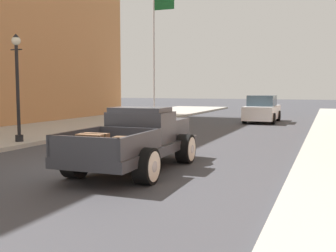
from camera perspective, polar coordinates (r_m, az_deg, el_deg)
name	(u,v)px	position (r m, az deg, el deg)	size (l,w,h in m)	color
ground_plane	(114,166)	(10.97, -7.55, -5.58)	(140.00, 140.00, 0.00)	#3D3D42
hotrod_truck_gunmetal	(139,139)	(10.51, -4.07, -1.87)	(2.26, 4.97, 1.58)	#333338
car_background_white	(262,110)	(25.39, 13.13, 2.24)	(1.88, 4.30, 1.65)	silver
street_lamp_near	(17,79)	(15.51, -20.46, 6.16)	(0.50, 0.32, 3.85)	black
flagpole	(157,40)	(31.70, -1.61, 12.02)	(1.74, 0.16, 9.16)	#B2B2B7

